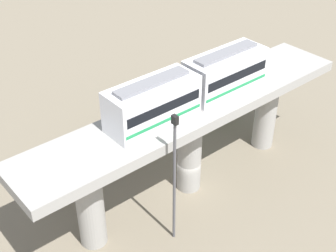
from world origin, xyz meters
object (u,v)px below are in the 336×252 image
parked_car_white (66,180)px  signal_post (174,175)px  tree_far_corner (145,96)px  tree_near_viaduct (210,64)px  tree_mid_lot (218,92)px  train (191,87)px  parked_car_red (114,149)px

parked_car_white → signal_post: size_ratio=0.42×
tree_far_corner → signal_post: 14.01m
tree_near_viaduct → tree_far_corner: tree_far_corner is taller
tree_mid_lot → parked_car_white: bearing=88.6°
tree_far_corner → signal_post: signal_post is taller
train → signal_post: train is taller
parked_car_red → parked_car_white: bearing=100.6°
tree_far_corner → parked_car_white: bearing=103.5°
train → parked_car_red: train is taller
train → tree_near_viaduct: (9.54, -11.67, -5.57)m
train → parked_car_red: bearing=17.0°
tree_near_viaduct → tree_mid_lot: tree_near_viaduct is taller
parked_car_white → signal_post: bearing=-155.1°
parked_car_white → tree_mid_lot: (-0.40, -16.75, 2.22)m
tree_near_viaduct → parked_car_red: bearing=99.4°
tree_mid_lot → tree_far_corner: 7.30m
parked_car_red → tree_far_corner: 5.71m
parked_car_white → signal_post: (-9.65, -3.18, 4.97)m
train → parked_car_white: (6.25, 7.60, -8.57)m
parked_car_red → tree_far_corner: size_ratio=0.76×
parked_car_red → signal_post: signal_post is taller
train → signal_post: (-3.40, 4.42, -3.60)m
train → tree_near_viaduct: bearing=-50.7°
tree_mid_lot → signal_post: (-9.25, 13.56, 2.76)m
tree_near_viaduct → signal_post: 20.74m
train → tree_mid_lot: 12.58m
train → signal_post: size_ratio=1.30×
signal_post → tree_far_corner: bearing=-29.7°
tree_far_corner → signal_post: size_ratio=0.53×
train → tree_mid_lot: bearing=-57.4°
parked_car_red → signal_post: 11.96m
tree_near_viaduct → signal_post: size_ratio=0.48×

